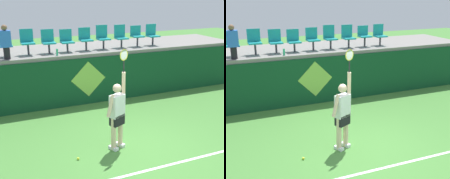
{
  "view_description": "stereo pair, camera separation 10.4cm",
  "coord_description": "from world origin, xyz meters",
  "views": [
    {
      "loc": [
        -3.39,
        -6.06,
        3.92
      ],
      "look_at": [
        -0.28,
        1.31,
        1.26
      ],
      "focal_mm": 48.43,
      "sensor_mm": 36.0,
      "label": 1
    },
    {
      "loc": [
        -3.29,
        -6.1,
        3.92
      ],
      "look_at": [
        -0.28,
        1.31,
        1.26
      ],
      "focal_mm": 48.43,
      "sensor_mm": 36.0,
      "label": 2
    }
  ],
  "objects": [
    {
      "name": "spectator_platform",
      "position": [
        0.0,
        5.01,
        1.74
      ],
      "size": [
        12.84,
        2.63,
        0.12
      ],
      "primitive_type": "cube",
      "color": "gray",
      "rests_on": "court_back_wall"
    },
    {
      "name": "stadium_chair_3",
      "position": [
        -0.71,
        4.42,
        2.23
      ],
      "size": [
        0.44,
        0.42,
        0.78
      ],
      "color": "#38383D",
      "rests_on": "spectator_platform"
    },
    {
      "name": "stadium_chair_0",
      "position": [
        -2.79,
        4.42,
        2.24
      ],
      "size": [
        0.44,
        0.42,
        0.81
      ],
      "color": "#38383D",
      "rests_on": "spectator_platform"
    },
    {
      "name": "court_back_wall",
      "position": [
        0.0,
        3.74,
        0.84
      ],
      "size": [
        12.84,
        0.2,
        1.68
      ],
      "primitive_type": "cube",
      "color": "#0F4223",
      "rests_on": "ground_plane"
    },
    {
      "name": "water_bottle",
      "position": [
        -1.19,
        3.88,
        1.92
      ],
      "size": [
        0.06,
        0.06,
        0.22
      ],
      "primitive_type": "cylinder",
      "color": "#26B272",
      "rests_on": "spectator_platform"
    },
    {
      "name": "stadium_chair_6",
      "position": [
        1.4,
        4.43,
        2.26
      ],
      "size": [
        0.44,
        0.42,
        0.85
      ],
      "color": "#38383D",
      "rests_on": "spectator_platform"
    },
    {
      "name": "spectator_0",
      "position": [
        -2.79,
        3.95,
        2.36
      ],
      "size": [
        0.34,
        0.2,
        1.09
      ],
      "color": "black",
      "rests_on": "spectator_platform"
    },
    {
      "name": "stadium_chair_7",
      "position": [
        2.08,
        4.41,
        2.25
      ],
      "size": [
        0.44,
        0.42,
        0.79
      ],
      "color": "#38383D",
      "rests_on": "spectator_platform"
    },
    {
      "name": "stadium_chair_4",
      "position": [
        -0.01,
        4.42,
        2.25
      ],
      "size": [
        0.44,
        0.42,
        0.81
      ],
      "color": "#38383D",
      "rests_on": "spectator_platform"
    },
    {
      "name": "stadium_chair_1",
      "position": [
        -2.07,
        4.42,
        2.28
      ],
      "size": [
        0.44,
        0.42,
        0.86
      ],
      "color": "#38383D",
      "rests_on": "spectator_platform"
    },
    {
      "name": "tennis_player",
      "position": [
        -0.55,
        0.33,
        0.98
      ],
      "size": [
        0.7,
        0.4,
        2.56
      ],
      "color": "white",
      "rests_on": "ground_plane"
    },
    {
      "name": "court_baseline_stripe",
      "position": [
        0.0,
        -0.9,
        0.0
      ],
      "size": [
        11.55,
        0.08,
        0.01
      ],
      "primitive_type": "cube",
      "color": "white",
      "rests_on": "ground_plane"
    },
    {
      "name": "stadium_chair_8",
      "position": [
        2.76,
        4.42,
        2.25
      ],
      "size": [
        0.44,
        0.42,
        0.82
      ],
      "color": "#38383D",
      "rests_on": "spectator_platform"
    },
    {
      "name": "wall_signage_mount",
      "position": [
        -0.19,
        3.64,
        0.0
      ],
      "size": [
        1.27,
        0.01,
        1.56
      ],
      "color": "#0F4223",
      "rests_on": "ground_plane"
    },
    {
      "name": "ground_plane",
      "position": [
        0.0,
        0.0,
        0.0
      ],
      "size": [
        40.0,
        40.0,
        0.0
      ],
      "primitive_type": "plane",
      "color": "#478438"
    },
    {
      "name": "tennis_ball",
      "position": [
        -1.66,
        0.15,
        0.03
      ],
      "size": [
        0.07,
        0.07,
        0.07
      ],
      "primitive_type": "sphere",
      "color": "#D1E533",
      "rests_on": "ground_plane"
    },
    {
      "name": "stadium_chair_2",
      "position": [
        -1.36,
        4.42,
        2.25
      ],
      "size": [
        0.44,
        0.42,
        0.81
      ],
      "color": "#38383D",
      "rests_on": "spectator_platform"
    },
    {
      "name": "stadium_chair_5",
      "position": [
        0.66,
        4.43,
        2.27
      ],
      "size": [
        0.44,
        0.42,
        0.87
      ],
      "color": "#38383D",
      "rests_on": "spectator_platform"
    }
  ]
}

